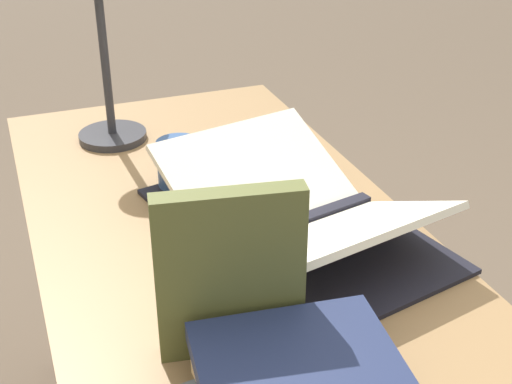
% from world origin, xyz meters
% --- Properties ---
extents(reading_desk, '(1.33, 0.64, 0.73)m').
position_xyz_m(reading_desk, '(0.00, 0.00, 0.62)').
color(reading_desk, '#937047').
rests_on(reading_desk, ground_plane).
extents(open_book, '(0.59, 0.44, 0.11)m').
position_xyz_m(open_book, '(-0.03, -0.11, 0.77)').
color(open_book, black).
rests_on(open_book, reading_desk).
extents(book_standing_upright, '(0.06, 0.19, 0.24)m').
position_xyz_m(book_standing_upright, '(-0.28, 0.09, 0.85)').
color(book_standing_upright, brown).
rests_on(book_standing_upright, reading_desk).
extents(reading_lamp, '(0.15, 0.15, 0.43)m').
position_xyz_m(reading_lamp, '(0.46, 0.11, 1.03)').
color(reading_lamp, '#2D2D33').
rests_on(reading_lamp, reading_desk).
extents(coffee_mug, '(0.11, 0.08, 0.10)m').
position_xyz_m(coffee_mug, '(0.19, 0.03, 0.78)').
color(coffee_mug, '#335184').
rests_on(coffee_mug, reading_desk).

